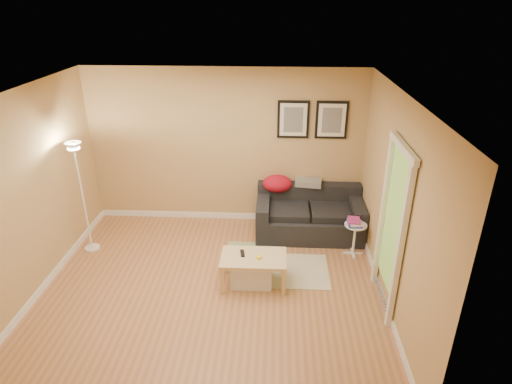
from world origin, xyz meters
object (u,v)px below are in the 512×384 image
Objects in this scene: sofa at (309,213)px; floor_lamp at (84,201)px; coffee_table at (254,270)px; book_stack at (355,222)px; storage_bin at (252,272)px; side_table at (354,239)px.

floor_lamp reaches higher than sofa.
coffee_table is 0.50× the size of floor_lamp.
sofa reaches higher than book_stack.
coffee_table is at bearing -45.02° from storage_bin.
sofa is 3.47m from floor_lamp.
coffee_table is 1.68m from side_table.
sofa is at bearing 57.95° from storage_bin.
side_table is at bearing 15.41° from coffee_table.
side_table is (0.64, -0.57, -0.12)m from sofa.
coffee_table is 2.73m from floor_lamp.
storage_bin is 1.72m from book_stack.
storage_bin is 0.33× the size of floor_lamp.
book_stack is at bearing 0.99° from floor_lamp.
storage_bin is at bearing -152.08° from side_table.
coffee_table is at bearing -16.49° from floor_lamp.
sofa is at bearing 45.51° from coffee_table.
sofa reaches higher than coffee_table.
storage_bin is 1.69m from side_table.
floor_lamp reaches higher than coffee_table.
storage_bin is at bearing -122.05° from sofa.
sofa reaches higher than side_table.
side_table is at bearing 27.92° from storage_bin.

